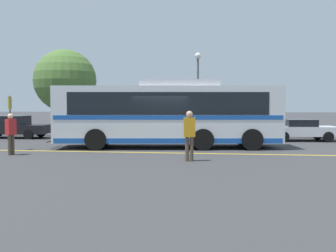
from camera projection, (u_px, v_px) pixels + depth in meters
name	position (u px, v px, depth m)	size (l,w,h in m)	color
ground_plane	(163.00, 149.00, 18.87)	(220.00, 220.00, 0.00)	#38383A
lane_strip_0	(161.00, 153.00, 17.15)	(0.20, 30.77, 0.01)	gold
curb_strip	(181.00, 136.00, 25.52)	(38.77, 0.36, 0.15)	#99999E
transit_bus	(168.00, 113.00, 19.24)	(11.29, 3.96, 3.29)	silver
parked_car_0	(12.00, 127.00, 25.09)	(4.86, 2.13, 1.42)	black
parked_car_1	(113.00, 128.00, 24.30)	(4.53, 2.17, 1.39)	black
parked_car_2	(201.00, 127.00, 23.69)	(4.08, 2.01, 1.48)	silver
parked_car_3	(301.00, 130.00, 23.05)	(4.12, 2.25, 1.26)	silver
pedestrian_0	(11.00, 131.00, 16.39)	(0.33, 0.47, 1.73)	brown
pedestrian_1	(189.00, 132.00, 14.52)	(0.45, 0.28, 1.87)	brown
bus_stop_sign	(10.00, 116.00, 18.08)	(0.08, 0.40, 2.51)	#59595E
street_lamp	(198.00, 80.00, 25.92)	(0.42, 0.42, 5.55)	#59595E
tree_0	(65.00, 81.00, 30.42)	(4.80, 4.80, 6.41)	#513823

